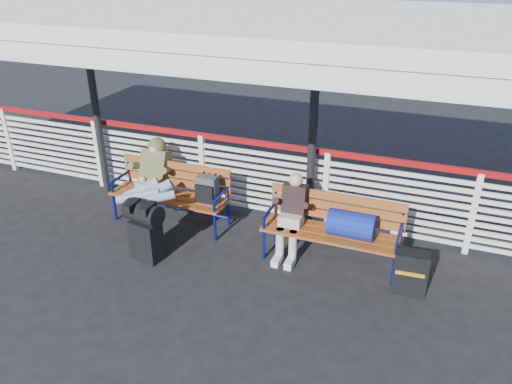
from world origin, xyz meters
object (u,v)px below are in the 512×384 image
at_px(luggage_stack, 145,229).
at_px(bench_left, 180,188).
at_px(bench_right, 342,224).
at_px(traveler_man, 149,187).
at_px(companion_person, 292,215).
at_px(suitcase_side, 410,273).

bearing_deg(luggage_stack, bench_left, 103.16).
bearing_deg(bench_right, bench_left, 175.09).
xyz_separation_m(bench_right, traveler_man, (-2.78, -0.14, 0.12)).
xyz_separation_m(luggage_stack, bench_left, (-0.04, 1.04, 0.12)).
distance_m(companion_person, suitcase_side, 1.66).
relative_size(bench_left, traveler_man, 1.10).
bearing_deg(suitcase_side, bench_right, 157.81).
xyz_separation_m(bench_left, bench_right, (2.47, -0.21, 0.02)).
bearing_deg(bench_left, bench_right, -4.91).
xyz_separation_m(bench_left, companion_person, (1.80, -0.22, 0.02)).
relative_size(companion_person, suitcase_side, 2.05).
xyz_separation_m(luggage_stack, bench_right, (2.44, 0.82, 0.14)).
distance_m(bench_right, traveler_man, 2.79).
height_order(companion_person, suitcase_side, companion_person).
relative_size(luggage_stack, traveler_man, 0.52).
xyz_separation_m(bench_left, suitcase_side, (3.40, -0.52, -0.30)).
height_order(bench_left, bench_right, same).
relative_size(bench_left, companion_person, 1.57).
relative_size(traveler_man, companion_person, 1.43).
bearing_deg(bench_left, suitcase_side, -8.65).
bearing_deg(companion_person, suitcase_side, -10.54).
bearing_deg(luggage_stack, companion_person, 35.97).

